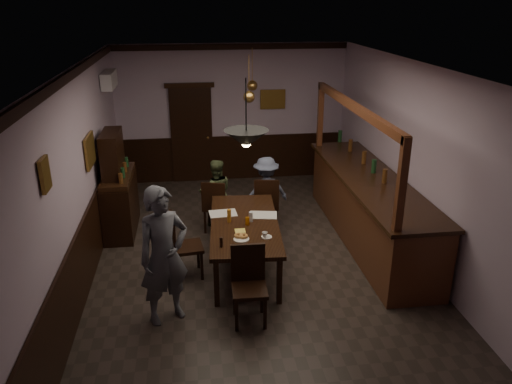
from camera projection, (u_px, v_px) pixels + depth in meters
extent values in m
cube|color=#2D2621|center=(256.00, 264.00, 7.80)|extent=(5.00, 8.00, 0.01)
cube|color=white|center=(256.00, 68.00, 6.71)|extent=(5.00, 8.00, 0.01)
cube|color=#BDA4BE|center=(232.00, 114.00, 10.94)|extent=(5.00, 0.01, 3.00)
cube|color=#BDA4BE|center=(331.00, 355.00, 3.56)|extent=(5.00, 0.01, 3.00)
cube|color=#BDA4BE|center=(79.00, 181.00, 6.94)|extent=(0.01, 8.00, 3.00)
cube|color=#BDA4BE|center=(419.00, 166.00, 7.56)|extent=(0.01, 8.00, 3.00)
cube|color=black|center=(245.00, 224.00, 7.45)|extent=(1.15, 2.27, 0.06)
cube|color=black|center=(216.00, 283.00, 6.62)|extent=(0.07, 0.07, 0.69)
cube|color=black|center=(279.00, 281.00, 6.67)|extent=(0.07, 0.07, 0.69)
cube|color=black|center=(218.00, 219.00, 8.51)|extent=(0.07, 0.07, 0.69)
cube|color=black|center=(267.00, 218.00, 8.56)|extent=(0.07, 0.07, 0.69)
cube|color=black|center=(216.00, 207.00, 8.78)|extent=(0.51, 0.51, 0.05)
cube|color=black|center=(213.00, 197.00, 8.51)|extent=(0.41, 0.14, 0.49)
cube|color=black|center=(227.00, 215.00, 9.00)|extent=(0.04, 0.04, 0.42)
cube|color=black|center=(209.00, 214.00, 9.04)|extent=(0.04, 0.04, 0.42)
cube|color=black|center=(224.00, 223.00, 8.69)|extent=(0.04, 0.04, 0.42)
cube|color=black|center=(205.00, 222.00, 8.73)|extent=(0.04, 0.04, 0.42)
cube|color=black|center=(267.00, 205.00, 8.83)|extent=(0.50, 0.50, 0.05)
cube|color=black|center=(267.00, 194.00, 8.55)|extent=(0.43, 0.12, 0.51)
cube|color=black|center=(277.00, 213.00, 9.07)|extent=(0.04, 0.04, 0.44)
cube|color=black|center=(257.00, 213.00, 9.09)|extent=(0.04, 0.04, 0.44)
cube|color=black|center=(276.00, 221.00, 8.75)|extent=(0.04, 0.04, 0.44)
cube|color=black|center=(257.00, 221.00, 8.76)|extent=(0.04, 0.04, 0.44)
cube|color=black|center=(249.00, 290.00, 6.24)|extent=(0.45, 0.45, 0.05)
cube|color=black|center=(248.00, 262.00, 6.32)|extent=(0.44, 0.05, 0.52)
cube|color=black|center=(237.00, 315.00, 6.15)|extent=(0.04, 0.04, 0.45)
cube|color=black|center=(265.00, 314.00, 6.19)|extent=(0.04, 0.04, 0.45)
cube|color=black|center=(235.00, 299.00, 6.48)|extent=(0.04, 0.04, 0.45)
cube|color=black|center=(262.00, 298.00, 6.51)|extent=(0.04, 0.04, 0.45)
cube|color=black|center=(187.00, 247.00, 7.31)|extent=(0.49, 0.49, 0.05)
cube|color=black|center=(173.00, 231.00, 7.16)|extent=(0.10, 0.44, 0.52)
cube|color=black|center=(202.00, 266.00, 7.28)|extent=(0.04, 0.04, 0.45)
cube|color=black|center=(198.00, 255.00, 7.60)|extent=(0.04, 0.04, 0.45)
cube|color=black|center=(178.00, 269.00, 7.20)|extent=(0.04, 0.04, 0.45)
cube|color=black|center=(175.00, 258.00, 7.51)|extent=(0.04, 0.04, 0.45)
imported|color=#575A64|center=(164.00, 256.00, 6.16)|extent=(0.79, 0.69, 1.81)
imported|color=#465332|center=(216.00, 193.00, 8.90)|extent=(0.63, 0.51, 1.24)
imported|color=slate|center=(266.00, 191.00, 8.95)|extent=(0.89, 0.62, 1.27)
cube|color=silver|center=(223.00, 213.00, 7.74)|extent=(0.44, 0.33, 0.01)
cube|color=silver|center=(263.00, 215.00, 7.68)|extent=(0.47, 0.37, 0.01)
cube|color=#DBC550|center=(240.00, 231.00, 7.17)|extent=(0.16, 0.16, 0.00)
cylinder|color=white|center=(267.00, 237.00, 6.98)|extent=(0.15, 0.15, 0.01)
imported|color=white|center=(265.00, 235.00, 6.95)|extent=(0.09, 0.09, 0.07)
cylinder|color=white|center=(241.00, 239.00, 6.91)|extent=(0.22, 0.22, 0.01)
torus|color=#C68C47|center=(239.00, 236.00, 6.95)|extent=(0.13, 0.13, 0.04)
torus|color=#C68C47|center=(243.00, 236.00, 6.94)|extent=(0.13, 0.13, 0.04)
cylinder|color=orange|center=(247.00, 221.00, 7.34)|extent=(0.07, 0.07, 0.12)
cylinder|color=#BF721E|center=(229.00, 216.00, 7.42)|extent=(0.06, 0.06, 0.20)
cylinder|color=silver|center=(251.00, 217.00, 7.45)|extent=(0.06, 0.06, 0.15)
cylinder|color=black|center=(221.00, 242.00, 6.69)|extent=(0.04, 0.04, 0.14)
cube|color=black|center=(121.00, 205.00, 8.75)|extent=(0.49, 1.36, 0.97)
cube|color=black|center=(118.00, 176.00, 8.55)|extent=(0.47, 1.31, 0.08)
cube|color=black|center=(112.00, 155.00, 8.40)|extent=(0.29, 0.88, 0.78)
cube|color=#452312|center=(369.00, 210.00, 8.41)|extent=(0.88, 4.12, 1.08)
cube|color=black|center=(370.00, 179.00, 8.21)|extent=(0.98, 4.22, 0.06)
cube|color=#452312|center=(354.00, 106.00, 7.72)|extent=(0.10, 4.02, 0.12)
cube|color=#452312|center=(401.00, 186.00, 6.12)|extent=(0.10, 0.10, 1.28)
cube|color=#452312|center=(320.00, 116.00, 9.75)|extent=(0.10, 0.10, 1.28)
cube|color=black|center=(192.00, 136.00, 10.95)|extent=(0.90, 0.06, 2.10)
cube|color=white|center=(109.00, 80.00, 9.29)|extent=(0.20, 0.85, 0.30)
cube|color=olive|center=(45.00, 175.00, 5.23)|extent=(0.04, 0.28, 0.36)
cube|color=olive|center=(90.00, 151.00, 7.61)|extent=(0.04, 0.62, 0.48)
cube|color=olive|center=(273.00, 99.00, 10.91)|extent=(0.55, 0.04, 0.42)
cylinder|color=black|center=(246.00, 109.00, 6.01)|extent=(0.02, 0.02, 0.74)
cone|color=black|center=(246.00, 139.00, 6.15)|extent=(0.56, 0.56, 0.22)
sphere|color=#FFD88C|center=(246.00, 143.00, 6.17)|extent=(0.12, 0.12, 0.12)
cylinder|color=#BF8C3F|center=(249.00, 76.00, 8.38)|extent=(0.02, 0.02, 0.70)
cone|color=#BF8C3F|center=(249.00, 97.00, 8.51)|extent=(0.20, 0.20, 0.22)
sphere|color=#FFD88C|center=(249.00, 100.00, 8.53)|extent=(0.12, 0.12, 0.12)
cylinder|color=#BF8C3F|center=(252.00, 67.00, 9.46)|extent=(0.02, 0.02, 0.70)
cone|color=#BF8C3F|center=(252.00, 86.00, 9.58)|extent=(0.20, 0.20, 0.22)
sphere|color=#FFD88C|center=(252.00, 88.00, 9.60)|extent=(0.12, 0.12, 0.12)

